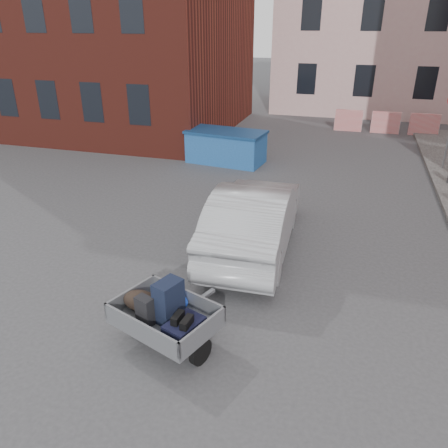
% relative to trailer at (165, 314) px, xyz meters
% --- Properties ---
extents(ground, '(120.00, 120.00, 0.00)m').
position_rel_trailer_xyz_m(ground, '(-0.30, 1.84, -0.61)').
color(ground, '#38383A').
rests_on(ground, ground).
extents(far_building, '(6.00, 6.00, 8.00)m').
position_rel_trailer_xyz_m(far_building, '(-20.30, 23.84, 3.39)').
color(far_building, maroon).
rests_on(far_building, ground).
extents(barriers, '(4.70, 0.18, 1.00)m').
position_rel_trailer_xyz_m(barriers, '(3.90, 16.84, -0.11)').
color(barriers, red).
rests_on(barriers, ground).
extents(trailer, '(1.88, 1.98, 1.20)m').
position_rel_trailer_xyz_m(trailer, '(0.00, 0.00, 0.00)').
color(trailer, black).
rests_on(trailer, ground).
extents(dumpster, '(3.01, 1.82, 1.19)m').
position_rel_trailer_xyz_m(dumpster, '(-1.98, 10.13, -0.01)').
color(dumpster, '#2158A1').
rests_on(dumpster, ground).
extents(silver_car, '(1.87, 4.81, 1.56)m').
position_rel_trailer_xyz_m(silver_car, '(0.59, 3.72, 0.17)').
color(silver_car, '#9FA2A6').
rests_on(silver_car, ground).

